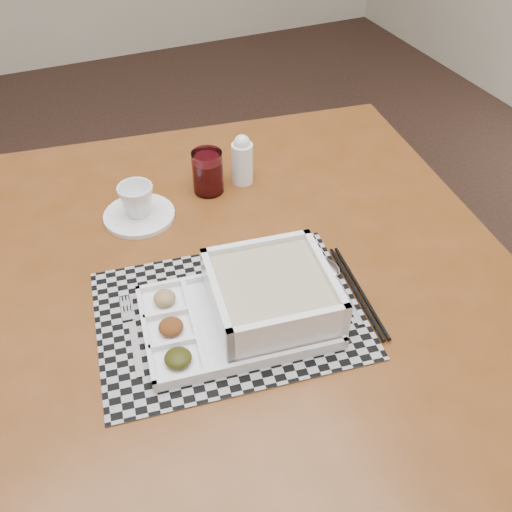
{
  "coord_description": "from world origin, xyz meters",
  "views": [
    {
      "loc": [
        -0.12,
        -1.41,
        1.58
      ],
      "look_at": [
        0.17,
        -0.74,
        0.92
      ],
      "focal_mm": 40.0,
      "sensor_mm": 36.0,
      "label": 1
    }
  ],
  "objects_px": {
    "dining_table": "(224,304)",
    "juice_glass": "(208,174)",
    "serving_tray": "(262,301)",
    "cup": "(137,200)",
    "creamer_bottle": "(242,160)"
  },
  "relations": [
    {
      "from": "cup",
      "to": "serving_tray",
      "type": "bearing_deg",
      "value": -60.6
    },
    {
      "from": "cup",
      "to": "juice_glass",
      "type": "xyz_separation_m",
      "value": [
        0.17,
        0.03,
        0.0
      ]
    },
    {
      "from": "dining_table",
      "to": "serving_tray",
      "type": "xyz_separation_m",
      "value": [
        0.02,
        -0.13,
        0.12
      ]
    },
    {
      "from": "cup",
      "to": "creamer_bottle",
      "type": "xyz_separation_m",
      "value": [
        0.25,
        0.04,
        0.01
      ]
    },
    {
      "from": "dining_table",
      "to": "cup",
      "type": "relative_size",
      "value": 16.86
    },
    {
      "from": "creamer_bottle",
      "to": "cup",
      "type": "bearing_deg",
      "value": -171.28
    },
    {
      "from": "cup",
      "to": "creamer_bottle",
      "type": "bearing_deg",
      "value": 19.03
    },
    {
      "from": "dining_table",
      "to": "juice_glass",
      "type": "height_order",
      "value": "juice_glass"
    },
    {
      "from": "serving_tray",
      "to": "cup",
      "type": "bearing_deg",
      "value": 109.09
    },
    {
      "from": "juice_glass",
      "to": "dining_table",
      "type": "bearing_deg",
      "value": -104.41
    },
    {
      "from": "dining_table",
      "to": "serving_tray",
      "type": "bearing_deg",
      "value": -79.65
    },
    {
      "from": "dining_table",
      "to": "juice_glass",
      "type": "bearing_deg",
      "value": 75.59
    },
    {
      "from": "serving_tray",
      "to": "juice_glass",
      "type": "distance_m",
      "value": 0.4
    },
    {
      "from": "cup",
      "to": "dining_table",
      "type": "bearing_deg",
      "value": -55.93
    },
    {
      "from": "dining_table",
      "to": "cup",
      "type": "xyz_separation_m",
      "value": [
        -0.1,
        0.23,
        0.13
      ]
    }
  ]
}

